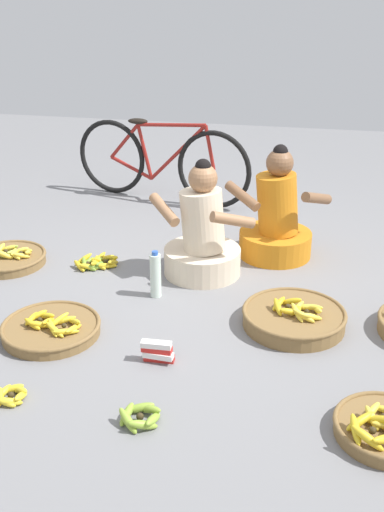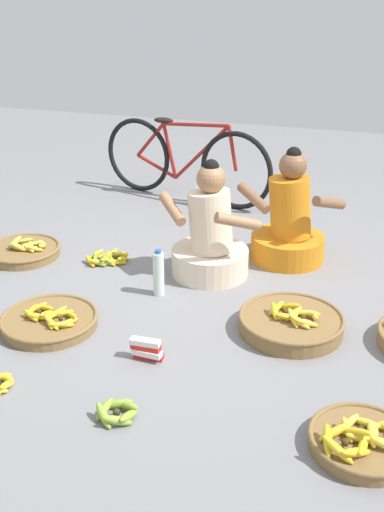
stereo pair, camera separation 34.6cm
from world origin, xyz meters
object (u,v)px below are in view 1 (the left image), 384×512
object	(u,v)px
loose_bananas_back_center	(140,416)
packet_carton_stack	(158,352)
water_bottle	(156,275)
vendor_woman_front	(202,238)
loose_bananas_mid_left	(10,395)
bicycle_leaning	(161,161)
loose_bananas_near_vendor	(96,263)
banana_basket_front_left	(294,317)
banana_basket_front_right	(8,258)
banana_basket_back_right	(51,328)
vendor_woman_behind	(276,221)

from	to	relation	value
loose_bananas_back_center	packet_carton_stack	xyz separation A→B (m)	(-0.05, 0.48, 0.03)
water_bottle	packet_carton_stack	bearing A→B (deg)	-74.02
vendor_woman_front	loose_bananas_mid_left	distance (m)	1.69
bicycle_leaning	loose_bananas_near_vendor	xyz separation A→B (m)	(-0.08, -1.48, -0.33)
bicycle_leaning	banana_basket_front_left	world-z (taller)	bicycle_leaning
banana_basket_front_left	loose_bananas_mid_left	bearing A→B (deg)	-142.44
bicycle_leaning	banana_basket_front_right	world-z (taller)	bicycle_leaning
banana_basket_front_left	loose_bananas_near_vendor	world-z (taller)	banana_basket_front_left
banana_basket_back_right	loose_bananas_near_vendor	world-z (taller)	banana_basket_back_right
loose_bananas_back_center	loose_bananas_near_vendor	size ratio (longest dim) A/B	0.67
vendor_woman_front	loose_bananas_mid_left	bearing A→B (deg)	-111.73
bicycle_leaning	packet_carton_stack	distance (m)	2.62
bicycle_leaning	loose_bananas_mid_left	xyz separation A→B (m)	(0.04, -2.99, -0.33)
vendor_woman_front	vendor_woman_behind	distance (m)	0.61
vendor_woman_front	loose_bananas_back_center	xyz separation A→B (m)	(0.03, -1.58, -0.22)
packet_carton_stack	bicycle_leaning	bearing A→B (deg)	104.39
vendor_woman_behind	loose_bananas_back_center	distance (m)	2.04
loose_bananas_back_center	loose_bananas_near_vendor	bearing A→B (deg)	116.86
loose_bananas_near_vendor	water_bottle	size ratio (longest dim) A/B	1.05
banana_basket_back_right	loose_bananas_mid_left	xyz separation A→B (m)	(0.05, -0.60, -0.02)
water_bottle	loose_bananas_near_vendor	bearing A→B (deg)	147.32
banana_basket_back_right	loose_bananas_mid_left	world-z (taller)	banana_basket_back_right
banana_basket_back_right	banana_basket_front_left	size ratio (longest dim) A/B	0.93
banana_basket_front_right	loose_bananas_near_vendor	distance (m)	0.63
banana_basket_front_left	loose_bananas_back_center	bearing A→B (deg)	-122.05
vendor_woman_front	bicycle_leaning	distance (m)	1.58
vendor_woman_behind	banana_basket_front_right	bearing A→B (deg)	-163.27
loose_bananas_back_center	bicycle_leaning	bearing A→B (deg)	102.99
banana_basket_front_right	banana_basket_front_left	bearing A→B (deg)	-12.09
banana_basket_front_right	water_bottle	size ratio (longest dim) A/B	1.73
bicycle_leaning	banana_basket_front_right	xyz separation A→B (m)	(-0.70, -1.57, -0.31)
loose_bananas_near_vendor	bicycle_leaning	bearing A→B (deg)	86.91
bicycle_leaning	vendor_woman_behind	bearing A→B (deg)	-42.34
loose_bananas_back_center	water_bottle	xyz separation A→B (m)	(-0.25, 1.19, 0.11)
banana_basket_front_left	bicycle_leaning	bearing A→B (deg)	123.42
bicycle_leaning	banana_basket_back_right	xyz separation A→B (m)	(-0.01, -2.39, -0.32)
vendor_woman_front	banana_basket_back_right	distance (m)	1.20
banana_basket_front_right	loose_bananas_back_center	size ratio (longest dim) A/B	2.48
loose_bananas_mid_left	packet_carton_stack	distance (m)	0.76
vendor_woman_front	banana_basket_front_right	world-z (taller)	vendor_woman_front
banana_basket_back_right	loose_bananas_back_center	xyz separation A→B (m)	(0.70, -0.62, -0.01)
loose_bananas_back_center	packet_carton_stack	size ratio (longest dim) A/B	1.25
banana_basket_front_right	loose_bananas_mid_left	xyz separation A→B (m)	(0.75, -1.42, -0.02)
vendor_woman_behind	banana_basket_back_right	xyz separation A→B (m)	(-1.13, -1.37, -0.22)
loose_bananas_near_vendor	packet_carton_stack	size ratio (longest dim) A/B	1.87
vendor_woman_behind	loose_bananas_back_center	bearing A→B (deg)	-102.18
vendor_woman_front	water_bottle	world-z (taller)	vendor_woman_front
loose_bananas_near_vendor	banana_basket_front_right	bearing A→B (deg)	-171.74
vendor_woman_front	water_bottle	bearing A→B (deg)	-119.51
banana_basket_front_right	vendor_woman_behind	bearing A→B (deg)	16.73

